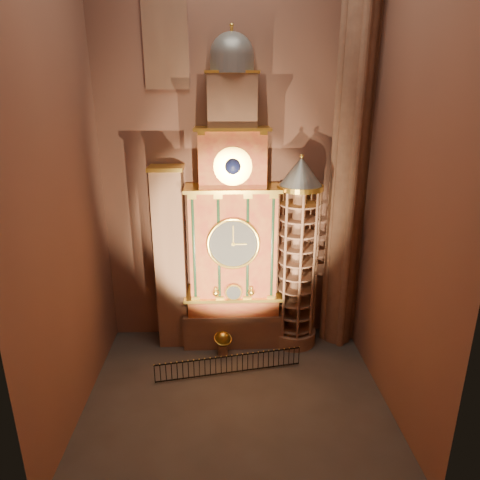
{
  "coord_description": "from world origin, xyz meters",
  "views": [
    {
      "loc": [
        -0.45,
        -16.96,
        13.58
      ],
      "look_at": [
        0.31,
        3.0,
        6.84
      ],
      "focal_mm": 32.0,
      "sensor_mm": 36.0,
      "label": 1
    }
  ],
  "objects_px": {
    "stair_turret": "(297,257)",
    "celestial_globe": "(223,341)",
    "astronomical_clock": "(233,231)",
    "portrait_tower": "(171,259)",
    "iron_railing": "(229,365)"
  },
  "relations": [
    {
      "from": "celestial_globe",
      "to": "iron_railing",
      "type": "xyz_separation_m",
      "value": [
        0.32,
        -1.76,
        -0.3
      ]
    },
    {
      "from": "astronomical_clock",
      "to": "iron_railing",
      "type": "distance_m",
      "value": 6.95
    },
    {
      "from": "celestial_globe",
      "to": "astronomical_clock",
      "type": "bearing_deg",
      "value": 68.01
    },
    {
      "from": "portrait_tower",
      "to": "iron_railing",
      "type": "relative_size",
      "value": 1.38
    },
    {
      "from": "astronomical_clock",
      "to": "iron_railing",
      "type": "relative_size",
      "value": 2.26
    },
    {
      "from": "astronomical_clock",
      "to": "stair_turret",
      "type": "relative_size",
      "value": 1.55
    },
    {
      "from": "portrait_tower",
      "to": "stair_turret",
      "type": "relative_size",
      "value": 0.94
    },
    {
      "from": "iron_railing",
      "to": "astronomical_clock",
      "type": "bearing_deg",
      "value": 84.92
    },
    {
      "from": "portrait_tower",
      "to": "stair_turret",
      "type": "height_order",
      "value": "stair_turret"
    },
    {
      "from": "celestial_globe",
      "to": "iron_railing",
      "type": "distance_m",
      "value": 1.82
    },
    {
      "from": "stair_turret",
      "to": "celestial_globe",
      "type": "bearing_deg",
      "value": -163.24
    },
    {
      "from": "astronomical_clock",
      "to": "celestial_globe",
      "type": "height_order",
      "value": "astronomical_clock"
    },
    {
      "from": "astronomical_clock",
      "to": "portrait_tower",
      "type": "relative_size",
      "value": 1.64
    },
    {
      "from": "celestial_globe",
      "to": "portrait_tower",
      "type": "bearing_deg",
      "value": 151.5
    },
    {
      "from": "celestial_globe",
      "to": "iron_railing",
      "type": "height_order",
      "value": "celestial_globe"
    }
  ]
}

